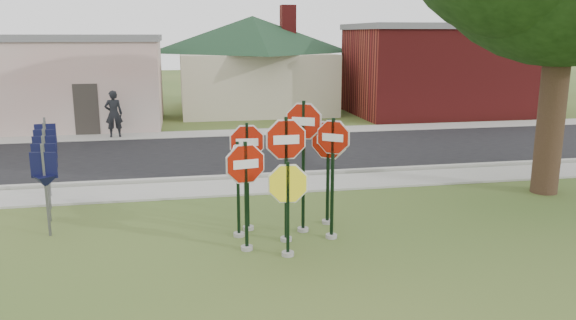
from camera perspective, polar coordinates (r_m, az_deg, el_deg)
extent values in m
plane|color=#35541F|center=(10.74, 1.59, -10.45)|extent=(120.00, 120.00, 0.00)
cube|color=gray|center=(15.85, -2.76, -2.66)|extent=(60.00, 1.60, 0.06)
cube|color=black|center=(20.19, -4.62, 0.64)|extent=(60.00, 7.00, 0.04)
cube|color=gray|center=(24.39, -5.78, 2.72)|extent=(60.00, 1.60, 0.06)
cube|color=gray|center=(16.80, -3.26, -1.64)|extent=(60.00, 0.20, 0.14)
cylinder|color=gray|center=(11.81, -0.19, -8.02)|extent=(0.24, 0.24, 0.08)
cube|color=black|center=(11.43, -0.20, -2.08)|extent=(0.06, 0.05, 2.61)
cylinder|color=white|center=(11.24, -0.20, 2.10)|extent=(1.15, 0.05, 1.15)
cylinder|color=#931407|center=(11.24, -0.20, 2.10)|extent=(1.06, 0.05, 1.06)
cube|color=white|center=(11.24, -0.20, 2.10)|extent=(0.53, 0.02, 0.18)
cylinder|color=gray|center=(11.06, -0.02, -9.50)|extent=(0.24, 0.24, 0.08)
cube|color=black|center=(10.76, -0.02, -5.06)|extent=(0.07, 0.06, 1.88)
cylinder|color=white|center=(10.61, -0.02, -2.44)|extent=(1.06, 0.14, 1.06)
cylinder|color=yellow|center=(10.61, -0.02, -2.44)|extent=(0.98, 0.14, 0.99)
cylinder|color=gray|center=(11.38, -4.20, -8.89)|extent=(0.24, 0.24, 0.08)
cube|color=black|center=(11.03, -4.29, -3.76)|extent=(0.07, 0.06, 2.20)
cylinder|color=white|center=(10.86, -4.34, -0.40)|extent=(1.08, 0.22, 1.09)
cylinder|color=#931407|center=(10.86, -4.34, -0.40)|extent=(1.00, 0.21, 1.01)
cube|color=white|center=(10.86, -4.34, -0.40)|extent=(0.50, 0.10, 0.17)
cylinder|color=gray|center=(12.01, 4.43, -7.72)|extent=(0.24, 0.24, 0.08)
cube|color=black|center=(11.63, 4.53, -1.98)|extent=(0.08, 0.08, 2.56)
cylinder|color=white|center=(11.44, 4.61, 2.31)|extent=(0.80, 0.60, 0.98)
cylinder|color=#931407|center=(11.44, 4.61, 2.31)|extent=(0.74, 0.56, 0.91)
cube|color=white|center=(11.44, 4.61, 2.31)|extent=(0.37, 0.28, 0.16)
cylinder|color=gray|center=(12.37, 1.53, -7.07)|extent=(0.24, 0.24, 0.08)
cube|color=black|center=(11.97, 1.57, -0.78)|extent=(0.08, 0.07, 2.86)
cylinder|color=white|center=(11.78, 1.60, 3.96)|extent=(0.95, 0.54, 1.08)
cylinder|color=#931407|center=(11.78, 1.60, 3.96)|extent=(0.88, 0.51, 1.00)
cube|color=white|center=(11.78, 1.60, 3.96)|extent=(0.44, 0.25, 0.17)
cylinder|color=gray|center=(12.49, -4.05, -6.89)|extent=(0.24, 0.24, 0.08)
cube|color=black|center=(12.15, -4.13, -1.77)|extent=(0.06, 0.05, 2.38)
cylinder|color=white|center=(11.99, -4.19, 1.82)|extent=(1.03, 0.07, 1.03)
cylinder|color=#931407|center=(11.99, -4.19, 1.82)|extent=(0.96, 0.07, 0.96)
cube|color=white|center=(11.99, -4.19, 1.82)|extent=(0.48, 0.04, 0.16)
cylinder|color=gray|center=(12.88, 4.00, -6.28)|extent=(0.24, 0.24, 0.08)
cube|color=black|center=(12.55, 4.08, -1.27)|extent=(0.08, 0.08, 2.39)
cylinder|color=white|center=(12.40, 4.13, 2.00)|extent=(0.90, 0.78, 1.18)
cylinder|color=#931407|center=(12.40, 4.13, 2.00)|extent=(0.84, 0.73, 1.09)
cube|color=white|center=(12.40, 4.13, 2.00)|extent=(0.42, 0.36, 0.19)
cylinder|color=gray|center=(12.12, -4.99, -7.53)|extent=(0.24, 0.24, 0.08)
cube|color=black|center=(11.81, -5.08, -3.04)|extent=(0.07, 0.08, 2.05)
cylinder|color=white|center=(11.67, -5.14, -0.21)|extent=(0.50, 0.96, 1.07)
cylinder|color=#931407|center=(11.67, -5.14, -0.21)|extent=(0.47, 0.89, 0.99)
cube|color=white|center=(11.67, -5.14, -0.21)|extent=(0.23, 0.44, 0.17)
cube|color=#59595E|center=(12.86, -23.36, -2.87)|extent=(0.05, 0.05, 2.00)
cube|color=black|center=(12.74, -23.58, -0.48)|extent=(0.55, 0.13, 0.55)
cone|color=black|center=(12.81, -23.44, -2.01)|extent=(0.65, 0.65, 0.25)
cube|color=#59595E|center=(13.85, -23.33, -1.81)|extent=(0.05, 0.05, 2.00)
cube|color=black|center=(13.74, -23.53, 0.42)|extent=(0.55, 0.09, 0.55)
cone|color=black|center=(13.81, -23.40, -1.00)|extent=(0.62, 0.62, 0.25)
cube|color=#59595E|center=(14.85, -23.30, -0.89)|extent=(0.05, 0.05, 2.00)
cube|color=black|center=(14.74, -23.48, 1.19)|extent=(0.55, 0.05, 0.55)
cone|color=black|center=(14.80, -23.36, -0.14)|extent=(0.58, 0.58, 0.25)
cube|color=#59595E|center=(15.84, -23.27, -0.09)|extent=(0.05, 0.05, 2.00)
cube|color=black|center=(15.74, -23.44, 1.87)|extent=(0.55, 0.05, 0.55)
cone|color=black|center=(15.80, -23.33, 0.62)|extent=(0.58, 0.58, 0.25)
cube|color=#59595E|center=(16.84, -23.25, 0.62)|extent=(0.05, 0.05, 2.00)
cube|color=black|center=(16.75, -23.41, 2.46)|extent=(0.55, 0.09, 0.55)
cone|color=black|center=(16.81, -23.31, 1.29)|extent=(0.62, 0.62, 0.25)
cube|color=beige|center=(28.55, -25.05, 7.04)|extent=(12.00, 6.00, 4.00)
cube|color=slate|center=(28.46, -25.44, 11.14)|extent=(12.20, 6.20, 0.30)
cube|color=#332D28|center=(25.14, -19.78, 4.80)|extent=(1.00, 0.10, 2.20)
cube|color=#B6AF91|center=(32.01, -3.56, 7.96)|extent=(8.00, 8.00, 3.20)
pyramid|color=black|center=(31.92, -3.65, 14.41)|extent=(11.60, 11.60, 2.00)
cube|color=maroon|center=(32.24, -0.01, 14.06)|extent=(0.80, 0.80, 1.60)
cube|color=maroon|center=(31.57, 15.84, 8.62)|extent=(10.00, 6.00, 4.50)
cube|color=slate|center=(31.51, 16.10, 12.89)|extent=(10.20, 6.20, 0.30)
cube|color=white|center=(28.02, 14.91, 8.94)|extent=(2.00, 0.08, 0.90)
cylinder|color=#301F15|center=(16.37, 25.42, 6.57)|extent=(0.70, 0.70, 5.64)
cylinder|color=#301F15|center=(43.12, 23.35, 8.70)|extent=(0.50, 0.50, 4.00)
sphere|color=black|center=(43.09, 23.78, 13.47)|extent=(5.60, 5.60, 5.60)
imported|color=black|center=(24.17, -17.29, 4.51)|extent=(0.75, 0.54, 1.93)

